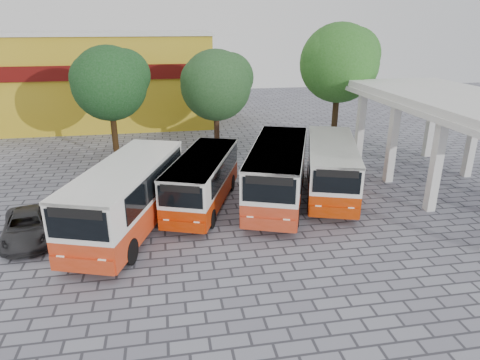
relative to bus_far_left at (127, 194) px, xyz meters
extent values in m
plane|color=slate|center=(7.20, -2.24, -1.83)|extent=(90.00, 90.00, 0.00)
cube|color=silver|center=(15.05, 8.26, 0.67)|extent=(0.45, 0.45, 5.00)
cube|color=silver|center=(20.35, 8.26, 0.67)|extent=(0.45, 0.45, 5.00)
cube|color=silver|center=(17.70, 1.76, 3.37)|extent=(6.60, 15.60, 0.40)
cube|color=silver|center=(17.70, 1.76, 3.02)|extent=(6.80, 15.80, 0.30)
cube|color=#B9981A|center=(-3.80, 23.76, 2.17)|extent=(20.00, 10.00, 8.00)
cube|color=#590C0A|center=(-3.80, 18.66, 3.37)|extent=(20.00, 0.20, 1.20)
cube|color=silver|center=(-3.80, 23.76, 6.32)|extent=(20.40, 10.40, 0.30)
cube|color=red|center=(0.00, 0.01, -0.84)|extent=(5.31, 9.09, 1.14)
cube|color=white|center=(0.00, 0.01, 0.53)|extent=(5.31, 9.09, 1.60)
cube|color=white|center=(0.00, 0.01, 1.27)|extent=(5.36, 9.10, 0.13)
cube|color=black|center=(-1.33, 0.01, 0.55)|extent=(2.39, 6.81, 1.14)
cube|color=black|center=(1.33, 0.01, 0.55)|extent=(2.39, 6.81, 1.14)
cube|color=black|center=(0.00, -4.36, 0.55)|extent=(2.23, 0.81, 1.14)
cube|color=black|center=(0.00, -4.36, 1.00)|extent=(1.98, 0.73, 0.37)
cylinder|color=black|center=(-1.18, -2.82, -1.28)|extent=(0.30, 1.09, 1.09)
cylinder|color=black|center=(1.18, -2.82, -1.28)|extent=(0.30, 1.09, 1.09)
cylinder|color=black|center=(-1.18, 2.84, -1.28)|extent=(0.30, 1.09, 1.09)
cylinder|color=black|center=(1.18, 2.84, -1.28)|extent=(0.30, 1.09, 1.09)
cube|color=#B52800|center=(3.63, 2.17, -0.98)|extent=(4.67, 7.77, 0.98)
cube|color=white|center=(3.63, 2.17, 0.19)|extent=(4.67, 7.77, 1.37)
cube|color=white|center=(3.63, 2.17, 0.82)|extent=(4.71, 7.78, 0.11)
cube|color=black|center=(2.49, 2.17, 0.20)|extent=(2.17, 5.79, 0.98)
cube|color=black|center=(4.77, 2.17, 0.20)|extent=(2.17, 5.79, 0.98)
cube|color=black|center=(3.63, -1.58, 0.20)|extent=(1.90, 0.74, 0.98)
cube|color=black|center=(3.63, -1.58, 0.60)|extent=(1.68, 0.67, 0.32)
cylinder|color=black|center=(2.63, -0.25, -1.36)|extent=(0.26, 0.93, 0.93)
cylinder|color=black|center=(4.64, -0.25, -1.36)|extent=(0.26, 0.93, 0.93)
cylinder|color=black|center=(2.63, 4.59, -1.36)|extent=(0.26, 0.93, 0.93)
cylinder|color=black|center=(4.64, 4.59, -1.36)|extent=(0.26, 0.93, 0.93)
cube|color=#B93618|center=(7.59, 2.04, -0.85)|extent=(5.38, 8.98, 1.13)
cube|color=white|center=(7.59, 2.04, 0.50)|extent=(5.38, 8.98, 1.58)
cube|color=white|center=(7.59, 2.04, 1.23)|extent=(5.43, 8.99, 0.13)
cube|color=black|center=(6.28, 2.04, 0.52)|extent=(2.49, 6.69, 1.13)
cube|color=black|center=(8.91, 2.04, 0.52)|extent=(2.49, 6.69, 1.13)
cube|color=black|center=(7.59, -2.29, 0.52)|extent=(2.19, 0.84, 1.13)
cube|color=black|center=(7.59, -2.29, 0.97)|extent=(1.94, 0.76, 0.37)
cylinder|color=black|center=(6.43, -0.76, -1.29)|extent=(0.30, 1.08, 1.08)
cylinder|color=black|center=(8.76, -0.76, -1.29)|extent=(0.30, 1.08, 1.08)
cylinder|color=black|center=(6.43, 4.84, -1.29)|extent=(0.30, 1.08, 1.08)
cylinder|color=black|center=(8.76, 4.84, -1.29)|extent=(0.30, 1.08, 1.08)
cube|color=#B32D00|center=(10.79, 2.61, -0.91)|extent=(4.87, 8.45, 1.06)
cube|color=white|center=(10.79, 2.61, 0.36)|extent=(4.87, 8.45, 1.49)
cube|color=white|center=(10.79, 2.61, 1.05)|extent=(4.91, 8.46, 0.12)
cube|color=black|center=(9.56, 2.61, 0.38)|extent=(2.16, 6.35, 1.06)
cube|color=black|center=(12.03, 2.61, 0.38)|extent=(2.16, 6.35, 1.06)
cube|color=black|center=(10.79, -1.46, 0.38)|extent=(2.08, 0.74, 1.06)
cube|color=black|center=(10.79, -1.46, 0.80)|extent=(1.84, 0.67, 0.34)
cylinder|color=black|center=(9.70, -0.02, -1.32)|extent=(0.28, 1.01, 1.01)
cylinder|color=black|center=(11.89, -0.02, -1.32)|extent=(0.28, 1.01, 1.01)
cylinder|color=black|center=(9.70, 5.24, -1.32)|extent=(0.28, 1.01, 1.01)
cylinder|color=black|center=(11.89, 5.24, -1.32)|extent=(0.28, 1.01, 1.01)
cylinder|color=#34210E|center=(-1.59, 11.11, 0.04)|extent=(0.41, 0.41, 3.73)
sphere|color=#113B13|center=(-1.59, 11.11, 3.49)|extent=(4.92, 4.92, 4.92)
sphere|color=#113B13|center=(-0.60, 11.41, 3.98)|extent=(3.45, 3.45, 3.45)
sphere|color=#113B13|center=(-2.45, 10.91, 3.86)|extent=(3.20, 3.20, 3.20)
cylinder|color=#40281A|center=(5.73, 13.16, -0.10)|extent=(0.41, 0.41, 3.45)
sphere|color=#1C441B|center=(5.73, 13.16, 2.90)|extent=(5.21, 5.21, 5.21)
sphere|color=#1C441B|center=(6.77, 13.46, 3.42)|extent=(3.64, 3.64, 3.64)
sphere|color=#1C441B|center=(4.82, 12.96, 3.29)|extent=(3.38, 3.38, 3.38)
cylinder|color=#342514|center=(14.70, 11.96, 0.38)|extent=(0.46, 0.46, 4.40)
sphere|color=#235E19|center=(14.70, 11.96, 4.46)|extent=(5.75, 5.75, 5.75)
sphere|color=#235E19|center=(15.85, 12.26, 5.03)|extent=(4.03, 4.03, 4.03)
sphere|color=#235E19|center=(13.69, 11.76, 4.89)|extent=(3.74, 3.74, 3.74)
imported|color=#2B2B2E|center=(-4.44, -0.13, -1.23)|extent=(2.79, 4.61, 1.20)
camera|label=1|loc=(1.91, -18.57, 7.36)|focal=32.00mm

